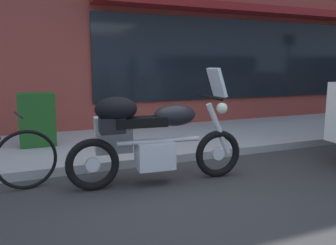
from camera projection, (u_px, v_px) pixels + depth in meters
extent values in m
plane|color=#2F2F2F|center=(189.00, 190.00, 3.88)|extent=(80.00, 80.00, 0.00)
torus|color=black|center=(218.00, 154.00, 4.31)|extent=(0.61, 0.14, 0.60)
cylinder|color=silver|center=(218.00, 154.00, 4.31)|extent=(0.16, 0.07, 0.16)
torus|color=black|center=(93.00, 165.00, 3.83)|extent=(0.61, 0.14, 0.60)
cylinder|color=silver|center=(93.00, 165.00, 3.83)|extent=(0.16, 0.07, 0.16)
cube|color=silver|center=(155.00, 155.00, 4.04)|extent=(0.46, 0.33, 0.32)
cylinder|color=silver|center=(159.00, 141.00, 4.03)|extent=(1.02, 0.14, 0.06)
ellipsoid|color=black|center=(175.00, 115.00, 4.04)|extent=(0.54, 0.32, 0.26)
cube|color=black|center=(141.00, 122.00, 3.92)|extent=(0.62, 0.29, 0.11)
cube|color=black|center=(112.00, 125.00, 3.83)|extent=(0.30, 0.24, 0.18)
cylinder|color=silver|center=(219.00, 129.00, 4.25)|extent=(0.35, 0.10, 0.67)
cylinder|color=black|center=(210.00, 97.00, 4.15)|extent=(0.08, 0.62, 0.04)
cube|color=silver|center=(217.00, 82.00, 4.15)|extent=(0.17, 0.33, 0.35)
sphere|color=#EAEACC|center=(222.00, 108.00, 4.22)|extent=(0.14, 0.14, 0.14)
cube|color=#BABABA|center=(113.00, 135.00, 4.09)|extent=(0.45, 0.23, 0.44)
cube|color=black|center=(111.00, 133.00, 4.19)|extent=(0.37, 0.04, 0.03)
ellipsoid|color=black|center=(116.00, 109.00, 3.81)|extent=(0.50, 0.36, 0.28)
torus|color=black|center=(26.00, 160.00, 3.86)|extent=(0.69, 0.16, 0.69)
cylinder|color=black|center=(18.00, 115.00, 3.75)|extent=(0.11, 0.48, 0.03)
cube|color=#1E511E|center=(38.00, 121.00, 5.25)|extent=(0.55, 0.18, 0.86)
cube|color=#1E511E|center=(37.00, 119.00, 5.45)|extent=(0.55, 0.18, 0.86)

